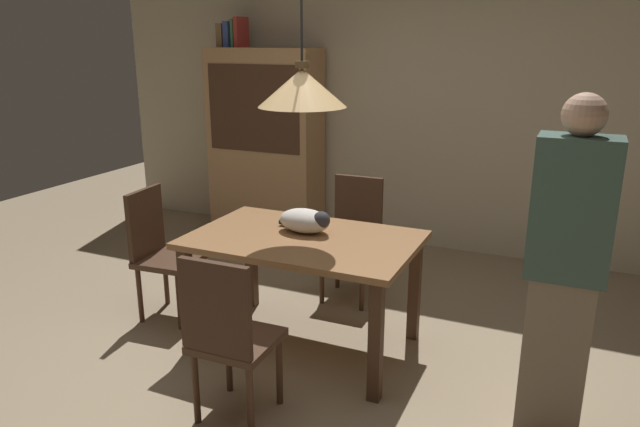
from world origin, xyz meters
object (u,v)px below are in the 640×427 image
at_px(hutch_bookcase, 266,148).
at_px(book_red_tall, 241,32).
at_px(book_blue_wide, 232,34).
at_px(chair_far_back, 353,233).
at_px(chair_near_front, 228,333).
at_px(pendant_lamp, 302,87).
at_px(dining_table, 304,252).
at_px(book_green_slim, 237,33).
at_px(book_brown_thick, 225,35).
at_px(cat_sleeping, 306,221).
at_px(chair_left_side, 160,248).
at_px(person_standing, 564,274).

distance_m(hutch_bookcase, book_red_tall, 1.13).
bearing_deg(book_blue_wide, chair_far_back, -32.53).
distance_m(chair_near_front, hutch_bookcase, 3.17).
height_order(pendant_lamp, book_red_tall, pendant_lamp).
height_order(chair_far_back, hutch_bookcase, hutch_bookcase).
relative_size(dining_table, book_green_slim, 5.38).
distance_m(pendant_lamp, book_brown_thick, 2.67).
bearing_deg(book_red_tall, cat_sleeping, -50.00).
bearing_deg(chair_near_front, book_brown_thick, 122.06).
bearing_deg(book_blue_wide, book_green_slim, 0.00).
relative_size(hutch_bookcase, book_brown_thick, 7.71).
xyz_separation_m(dining_table, chair_left_side, (-1.13, -0.01, -0.14)).
distance_m(chair_left_side, pendant_lamp, 1.61).
xyz_separation_m(chair_far_back, book_red_tall, (-1.60, 1.09, 1.48)).
height_order(cat_sleeping, book_blue_wide, book_blue_wide).
bearing_deg(chair_left_side, person_standing, -6.21).
distance_m(chair_left_side, book_red_tall, 2.51).
xyz_separation_m(chair_near_front, book_red_tall, (-1.60, 2.84, 1.48)).
xyz_separation_m(chair_far_back, book_brown_thick, (-1.78, 1.09, 1.45)).
bearing_deg(book_red_tall, person_standing, -35.98).
distance_m(chair_near_front, book_brown_thick, 3.65).
bearing_deg(pendant_lamp, book_blue_wide, 130.94).
height_order(book_blue_wide, book_green_slim, book_green_slim).
bearing_deg(hutch_bookcase, pendant_lamp, -55.27).
distance_m(chair_far_back, pendant_lamp, 1.45).
bearing_deg(pendant_lamp, book_brown_thick, 132.16).
distance_m(cat_sleeping, book_brown_thick, 2.81).
height_order(hutch_bookcase, book_blue_wide, book_blue_wide).
relative_size(book_red_tall, person_standing, 0.16).
relative_size(pendant_lamp, hutch_bookcase, 0.70).
relative_size(chair_far_back, pendant_lamp, 0.72).
relative_size(chair_left_side, person_standing, 0.54).
bearing_deg(chair_near_front, pendant_lamp, 90.10).
bearing_deg(book_green_slim, cat_sleeping, -49.14).
xyz_separation_m(cat_sleeping, pendant_lamp, (0.03, -0.09, 0.84)).
height_order(chair_near_front, book_blue_wide, book_blue_wide).
height_order(pendant_lamp, book_blue_wide, pendant_lamp).
xyz_separation_m(book_blue_wide, book_green_slim, (0.06, 0.00, 0.01)).
bearing_deg(hutch_bookcase, person_standing, -38.15).
height_order(book_brown_thick, book_blue_wide, book_blue_wide).
relative_size(chair_near_front, person_standing, 0.54).
relative_size(dining_table, chair_near_front, 1.51).
bearing_deg(book_blue_wide, cat_sleeping, -48.15).
bearing_deg(chair_far_back, dining_table, -89.93).
bearing_deg(pendant_lamp, cat_sleeping, 105.74).
height_order(chair_left_side, book_blue_wide, book_blue_wide).
distance_m(book_green_slim, person_standing, 4.04).
xyz_separation_m(dining_table, book_green_slim, (-1.65, 1.96, 1.33)).
xyz_separation_m(dining_table, person_standing, (1.51, -0.29, 0.22)).
distance_m(chair_far_back, person_standing, 1.95).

